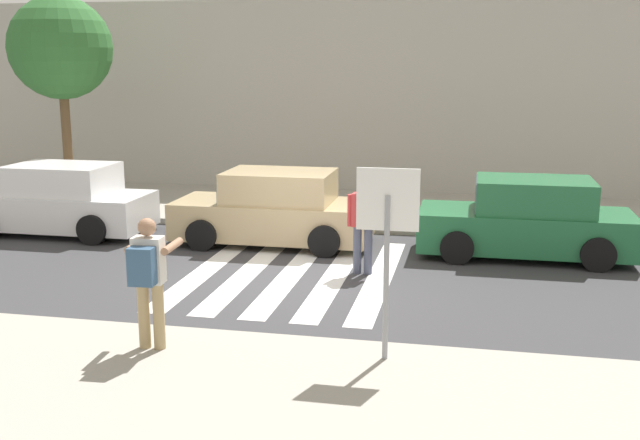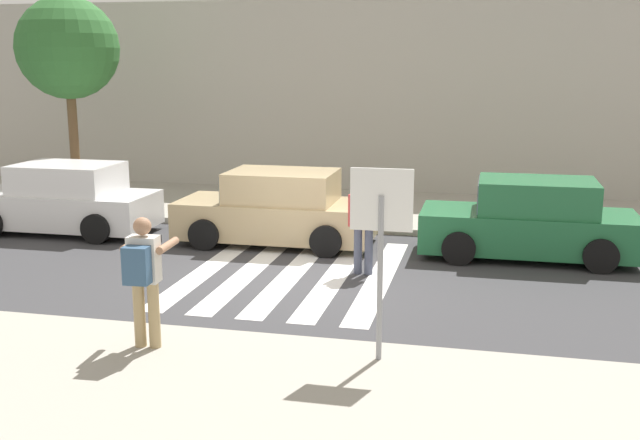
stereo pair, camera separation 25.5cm
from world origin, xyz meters
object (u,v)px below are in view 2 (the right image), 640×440
(photographer_with_backpack, at_px, (144,271))
(pedestrian_crossing, at_px, (364,221))
(stop_sign, at_px, (381,222))
(parked_car_white, at_px, (65,200))
(parked_car_tan, at_px, (278,210))
(parked_car_green, at_px, (530,221))
(street_tree_west, at_px, (68,49))

(photographer_with_backpack, relative_size, pedestrian_crossing, 1.00)
(stop_sign, distance_m, parked_car_white, 10.10)
(parked_car_white, relative_size, parked_car_tan, 1.00)
(parked_car_white, bearing_deg, pedestrian_crossing, -14.74)
(parked_car_tan, bearing_deg, photographer_with_backpack, -89.54)
(parked_car_green, height_order, street_tree_west, street_tree_west)
(stop_sign, relative_size, pedestrian_crossing, 1.39)
(parked_car_white, xyz_separation_m, street_tree_west, (-1.33, 2.77, 3.35))
(stop_sign, bearing_deg, street_tree_west, 136.64)
(pedestrian_crossing, distance_m, street_tree_west, 10.11)
(parked_car_white, relative_size, street_tree_west, 0.78)
(pedestrian_crossing, height_order, parked_car_green, pedestrian_crossing)
(photographer_with_backpack, height_order, street_tree_west, street_tree_west)
(photographer_with_backpack, height_order, pedestrian_crossing, photographer_with_backpack)
(parked_car_tan, xyz_separation_m, parked_car_green, (5.11, -0.00, 0.00))
(street_tree_west, bearing_deg, photographer_with_backpack, -55.16)
(photographer_with_backpack, relative_size, street_tree_west, 0.33)
(stop_sign, xyz_separation_m, street_tree_west, (-9.34, 8.82, 2.19))
(photographer_with_backpack, xyz_separation_m, parked_car_white, (-5.01, 6.34, -0.44))
(street_tree_west, bearing_deg, parked_car_tan, -23.77)
(stop_sign, distance_m, parked_car_green, 6.49)
(stop_sign, xyz_separation_m, pedestrian_crossing, (-0.90, 4.18, -0.91))
(stop_sign, bearing_deg, photographer_with_backpack, -174.34)
(street_tree_west, bearing_deg, stop_sign, -43.36)
(parked_car_white, distance_m, street_tree_west, 4.55)
(parked_car_tan, bearing_deg, street_tree_west, 156.23)
(parked_car_white, bearing_deg, street_tree_west, 115.65)
(stop_sign, distance_m, pedestrian_crossing, 4.37)
(street_tree_west, bearing_deg, parked_car_white, -64.35)
(stop_sign, distance_m, parked_car_tan, 6.87)
(stop_sign, height_order, parked_car_tan, stop_sign)
(pedestrian_crossing, distance_m, parked_car_tan, 2.85)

